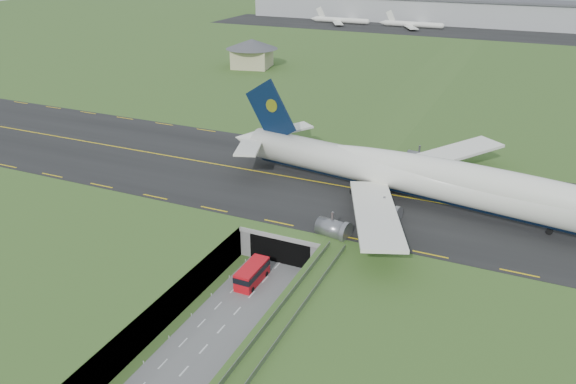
% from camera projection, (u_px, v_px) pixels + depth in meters
% --- Properties ---
extents(ground, '(900.00, 900.00, 0.00)m').
position_uv_depth(ground, '(260.00, 286.00, 96.06)').
color(ground, '#375722').
rests_on(ground, ground).
extents(airfield_deck, '(800.00, 800.00, 6.00)m').
position_uv_depth(airfield_deck, '(260.00, 271.00, 94.83)').
color(airfield_deck, gray).
rests_on(airfield_deck, ground).
extents(trench_road, '(12.00, 75.00, 0.20)m').
position_uv_depth(trench_road, '(239.00, 310.00, 89.79)').
color(trench_road, slate).
rests_on(trench_road, ground).
extents(taxiway, '(800.00, 44.00, 0.18)m').
position_uv_depth(taxiway, '(329.00, 184.00, 120.98)').
color(taxiway, black).
rests_on(taxiway, airfield_deck).
extents(tunnel_portal, '(17.00, 22.30, 6.00)m').
position_uv_depth(tunnel_portal, '(299.00, 227.00, 108.58)').
color(tunnel_portal, gray).
rests_on(tunnel_portal, ground).
extents(guideway, '(3.00, 53.00, 7.05)m').
position_uv_depth(guideway, '(268.00, 346.00, 73.86)').
color(guideway, '#A8A8A3').
rests_on(guideway, ground).
extents(jumbo_jet, '(101.44, 63.45, 21.24)m').
position_uv_depth(jumbo_jet, '(438.00, 181.00, 108.36)').
color(jumbo_jet, white).
rests_on(jumbo_jet, ground).
extents(shuttle_tram, '(3.15, 8.08, 3.28)m').
position_uv_depth(shuttle_tram, '(252.00, 274.00, 96.34)').
color(shuttle_tram, red).
rests_on(shuttle_tram, ground).
extents(service_building, '(25.06, 25.06, 11.56)m').
position_uv_depth(service_building, '(252.00, 51.00, 229.21)').
color(service_building, '#C2B98C').
rests_on(service_building, ground).
extents(cargo_terminal, '(320.00, 67.00, 15.60)m').
position_uv_depth(cargo_terminal, '(483.00, 13.00, 339.18)').
color(cargo_terminal, '#B2B2B2').
rests_on(cargo_terminal, ground).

